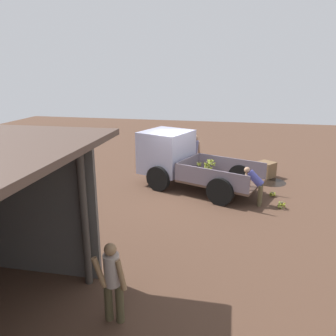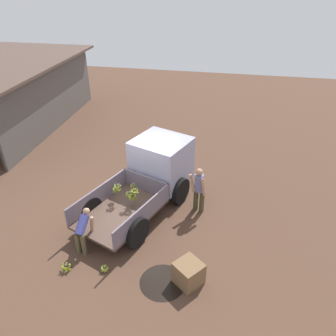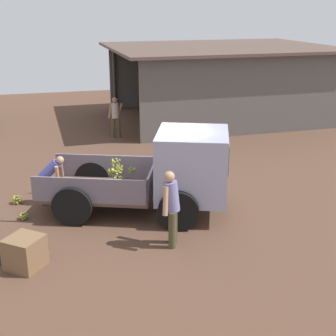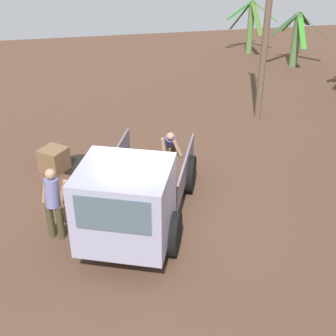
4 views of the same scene
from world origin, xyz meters
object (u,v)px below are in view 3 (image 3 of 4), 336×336
(banana_bunch_on_ground_1, at_px, (17,199))
(wooden_crate_0, at_px, (25,252))
(person_worker_loading, at_px, (50,176))
(banana_bunch_on_ground_0, at_px, (24,216))
(cargo_truck, at_px, (175,170))
(person_bystander_near_shed, at_px, (115,115))
(person_foreground_visitor, at_px, (171,205))

(banana_bunch_on_ground_1, xyz_separation_m, wooden_crate_0, (0.28, -3.38, 0.20))
(person_worker_loading, bearing_deg, wooden_crate_0, -91.80)
(person_worker_loading, height_order, banana_bunch_on_ground_1, person_worker_loading)
(wooden_crate_0, bearing_deg, banana_bunch_on_ground_0, 92.42)
(banana_bunch_on_ground_0, xyz_separation_m, wooden_crate_0, (0.10, -2.33, 0.23))
(cargo_truck, bearing_deg, wooden_crate_0, -133.31)
(cargo_truck, bearing_deg, person_bystander_near_shed, 113.25)
(person_foreground_visitor, xyz_separation_m, banana_bunch_on_ground_0, (-3.17, 2.21, -0.85))
(person_worker_loading, height_order, person_bystander_near_shed, person_bystander_near_shed)
(person_bystander_near_shed, bearing_deg, cargo_truck, -175.39)
(wooden_crate_0, bearing_deg, person_foreground_visitor, 2.21)
(banana_bunch_on_ground_1, bearing_deg, person_worker_loading, -11.58)
(person_worker_loading, relative_size, person_bystander_near_shed, 0.81)
(person_bystander_near_shed, relative_size, banana_bunch_on_ground_0, 6.49)
(person_worker_loading, relative_size, wooden_crate_0, 1.97)
(person_bystander_near_shed, bearing_deg, wooden_crate_0, 162.74)
(banana_bunch_on_ground_0, distance_m, banana_bunch_on_ground_1, 1.07)
(person_worker_loading, xyz_separation_m, wooden_crate_0, (-0.61, -3.20, -0.43))
(person_foreground_visitor, distance_m, person_worker_loading, 3.95)
(cargo_truck, height_order, wooden_crate_0, cargo_truck)
(person_foreground_visitor, height_order, person_bystander_near_shed, person_foreground_visitor)
(cargo_truck, height_order, banana_bunch_on_ground_0, cargo_truck)
(person_bystander_near_shed, height_order, wooden_crate_0, person_bystander_near_shed)
(person_foreground_visitor, distance_m, banana_bunch_on_ground_1, 4.75)
(person_foreground_visitor, height_order, person_worker_loading, person_foreground_visitor)
(cargo_truck, xyz_separation_m, person_foreground_visitor, (-0.56, -1.63, -0.18))
(person_foreground_visitor, height_order, banana_bunch_on_ground_0, person_foreground_visitor)
(person_worker_loading, height_order, wooden_crate_0, person_worker_loading)
(cargo_truck, xyz_separation_m, person_worker_loading, (-3.02, 1.45, -0.38))
(cargo_truck, height_order, person_worker_loading, cargo_truck)
(person_bystander_near_shed, bearing_deg, person_worker_loading, 158.50)
(person_foreground_visitor, xyz_separation_m, wooden_crate_0, (-3.07, -0.12, -0.63))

